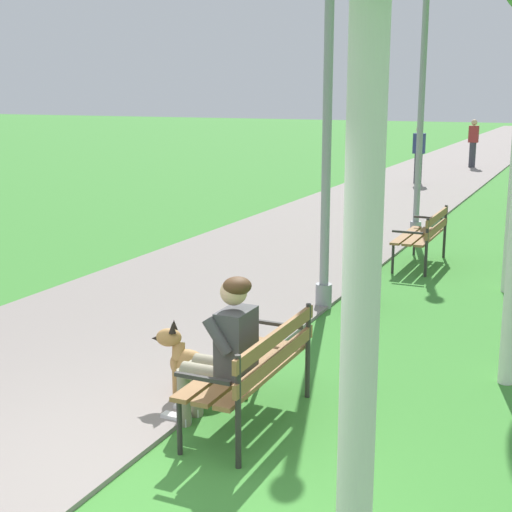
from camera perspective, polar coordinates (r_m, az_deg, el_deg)
name	(u,v)px	position (r m, az deg, el deg)	size (l,w,h in m)	color
ground_plane	(119,491)	(5.33, -10.42, -17.26)	(120.00, 120.00, 0.00)	#3D8433
paved_path	(457,163)	(28.26, 15.08, 6.87)	(3.66, 60.00, 0.04)	gray
park_bench_near	(256,364)	(5.96, -0.03, -8.28)	(0.55, 1.50, 0.85)	olive
park_bench_mid	(424,233)	(11.61, 12.74, 1.75)	(0.55, 1.50, 0.85)	olive
person_seated_on_near_bench	(224,346)	(5.87, -2.47, -6.89)	(0.74, 0.49, 1.25)	gray
dog_shepherd	(197,371)	(6.54, -4.55, -8.74)	(0.79, 0.45, 0.71)	#B27F47
lamp_post_near	(327,109)	(8.92, 5.48, 11.11)	(0.24, 0.24, 4.67)	gray
lamp_post_mid	(421,108)	(13.64, 12.50, 10.94)	(0.24, 0.24, 4.47)	gray
litter_bin	(363,276)	(9.43, 8.15, -1.55)	(0.36, 0.36, 0.70)	#515156
pedestrian_distant	(419,155)	(21.61, 12.32, 7.56)	(0.32, 0.22, 1.65)	#383842
pedestrian_further_distant	(473,144)	(26.60, 16.25, 8.25)	(0.32, 0.22, 1.65)	#383842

